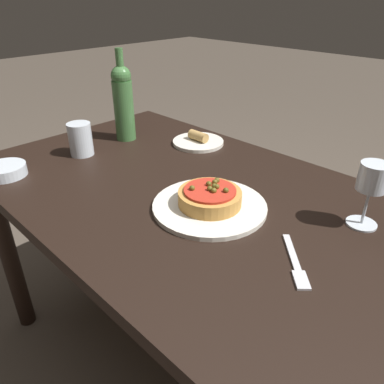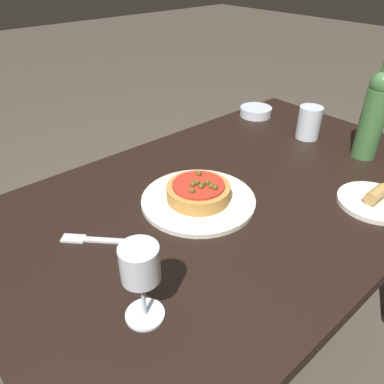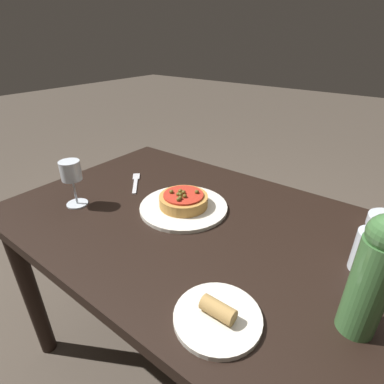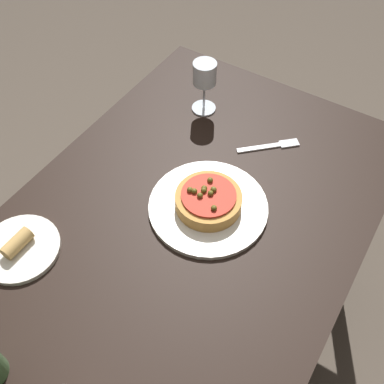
# 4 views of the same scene
# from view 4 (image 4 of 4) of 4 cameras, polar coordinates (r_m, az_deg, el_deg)

# --- Properties ---
(ground_plane) EXTENTS (14.00, 14.00, 0.00)m
(ground_plane) POSITION_cam_4_polar(r_m,az_deg,el_deg) (1.67, -1.80, -18.87)
(ground_plane) COLOR #4C4238
(dining_table) EXTENTS (1.29, 0.79, 0.70)m
(dining_table) POSITION_cam_4_polar(r_m,az_deg,el_deg) (1.11, -2.58, -8.24)
(dining_table) COLOR black
(dining_table) RESTS_ON ground_plane
(dinner_plate) EXTENTS (0.29, 0.29, 0.01)m
(dinner_plate) POSITION_cam_4_polar(r_m,az_deg,el_deg) (1.08, 2.06, -1.88)
(dinner_plate) COLOR silver
(dinner_plate) RESTS_ON dining_table
(pizza) EXTENTS (0.16, 0.16, 0.05)m
(pizza) POSITION_cam_4_polar(r_m,az_deg,el_deg) (1.05, 2.09, -1.01)
(pizza) COLOR #BC843D
(pizza) RESTS_ON dinner_plate
(wine_glass) EXTENTS (0.07, 0.07, 0.16)m
(wine_glass) POSITION_cam_4_polar(r_m,az_deg,el_deg) (1.25, 1.61, 14.44)
(wine_glass) COLOR silver
(wine_glass) RESTS_ON dining_table
(fork) EXTENTS (0.13, 0.14, 0.00)m
(fork) POSITION_cam_4_polar(r_m,az_deg,el_deg) (1.23, 10.15, 5.79)
(fork) COLOR silver
(fork) RESTS_ON dining_table
(side_plate) EXTENTS (0.18, 0.18, 0.05)m
(side_plate) POSITION_cam_4_polar(r_m,az_deg,el_deg) (1.08, -21.04, -6.61)
(side_plate) COLOR silver
(side_plate) RESTS_ON dining_table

